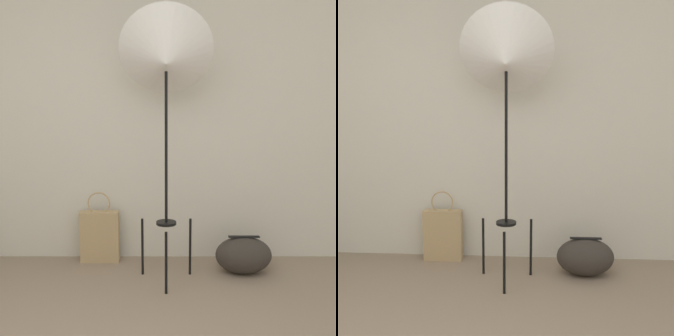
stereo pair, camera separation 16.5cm
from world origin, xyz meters
TOP-DOWN VIEW (x-y plane):
  - wall_back at (0.00, 2.59)m, footprint 8.00×0.05m
  - photo_umbrella at (0.47, 2.07)m, footprint 0.70×0.56m
  - tote_bag at (-0.11, 2.45)m, footprint 0.33×0.10m
  - duffel_bag at (1.09, 2.21)m, footprint 0.45×0.30m

SIDE VIEW (x-z plane):
  - duffel_bag at x=1.09m, z-range 0.00..0.30m
  - tote_bag at x=-0.11m, z-range -0.08..0.54m
  - wall_back at x=0.00m, z-range 0.00..2.60m
  - photo_umbrella at x=0.47m, z-range 0.65..2.68m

